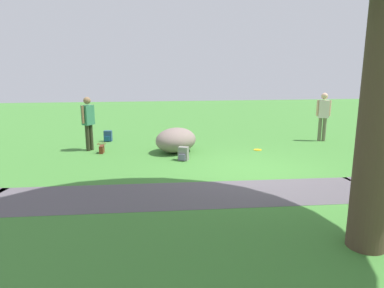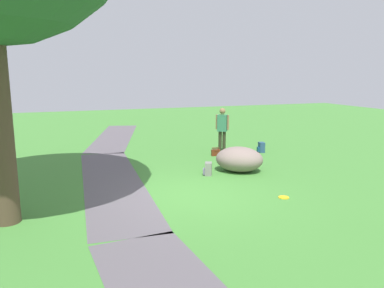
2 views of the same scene
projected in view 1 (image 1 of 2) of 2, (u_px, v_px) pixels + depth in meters
ground_plane at (252, 170)px, 8.75m from camera, size 48.00×48.00×0.00m
footpath_segment_mid at (185, 195)px, 6.93m from camera, size 8.08×2.08×0.01m
lawn_boulder at (176, 140)px, 10.72m from camera, size 1.87×1.91×0.79m
woman_with_handbag at (88, 120)px, 10.83m from camera, size 0.41×0.44×1.76m
man_near_boulder at (323, 113)px, 12.42m from camera, size 0.50×0.34×1.80m
handbag_on_grass at (102, 149)px, 10.63m from camera, size 0.29×0.33×0.31m
backpack_by_boulder at (183, 154)px, 9.70m from camera, size 0.34×0.34×0.40m
spare_backpack_on_lawn at (108, 136)px, 12.51m from camera, size 0.31×0.30×0.40m
frisbee_on_grass at (258, 150)px, 11.07m from camera, size 0.27×0.27×0.02m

